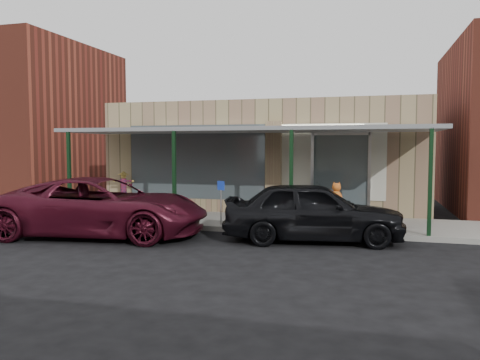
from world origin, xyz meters
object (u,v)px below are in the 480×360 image
(handicap_sign, at_px, (221,197))
(parked_sedan, at_px, (313,211))
(barrel_scarecrow, at_px, (124,196))
(barrel_pumpkin, at_px, (361,219))
(car_maroon, at_px, (102,207))

(handicap_sign, xyz_separation_m, parked_sedan, (2.91, -1.07, -0.20))
(parked_sedan, bearing_deg, barrel_scarecrow, 56.74)
(barrel_scarecrow, distance_m, barrel_pumpkin, 8.89)
(barrel_pumpkin, height_order, handicap_sign, handicap_sign)
(barrel_pumpkin, distance_m, car_maroon, 7.49)
(barrel_pumpkin, height_order, car_maroon, car_maroon)
(parked_sedan, distance_m, car_maroon, 5.89)
(barrel_scarecrow, relative_size, barrel_pumpkin, 2.03)
(handicap_sign, bearing_deg, barrel_pumpkin, 33.41)
(handicap_sign, distance_m, car_maroon, 3.49)
(car_maroon, bearing_deg, parked_sedan, -89.56)
(barrel_scarecrow, xyz_separation_m, barrel_pumpkin, (8.73, -1.70, -0.26))
(handicap_sign, bearing_deg, parked_sedan, 4.14)
(barrel_pumpkin, xyz_separation_m, car_maroon, (-7.03, -2.55, 0.45))
(car_maroon, bearing_deg, barrel_scarecrow, 14.14)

